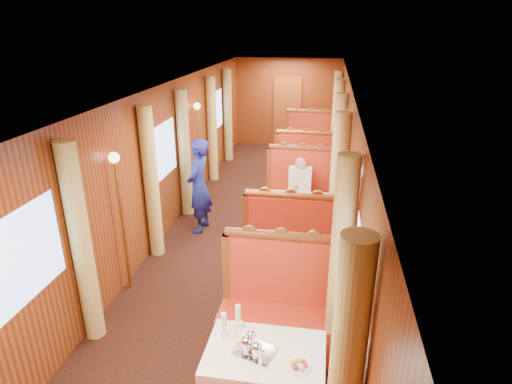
% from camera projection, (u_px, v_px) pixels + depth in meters
% --- Properties ---
extents(floor, '(3.00, 12.00, 0.01)m').
position_uv_depth(floor, '(251.00, 237.00, 7.34)').
color(floor, black).
rests_on(floor, ground).
extents(ceiling, '(3.00, 12.00, 0.01)m').
position_uv_depth(ceiling, '(251.00, 89.00, 6.41)').
color(ceiling, silver).
rests_on(ceiling, wall_left).
extents(wall_far, '(3.00, 0.01, 2.50)m').
position_uv_depth(wall_far, '(288.00, 103.00, 12.37)').
color(wall_far, brown).
rests_on(wall_far, floor).
extents(wall_left, '(0.01, 12.00, 2.50)m').
position_uv_depth(wall_left, '(162.00, 163.00, 7.11)').
color(wall_left, brown).
rests_on(wall_left, floor).
extents(wall_right, '(0.01, 12.00, 2.50)m').
position_uv_depth(wall_right, '(346.00, 173.00, 6.65)').
color(wall_right, brown).
rests_on(wall_right, floor).
extents(doorway_far, '(0.80, 0.04, 2.00)m').
position_uv_depth(doorway_far, '(287.00, 112.00, 12.44)').
color(doorway_far, brown).
rests_on(doorway_far, floor).
extents(table_near, '(1.05, 0.72, 0.75)m').
position_uv_depth(table_near, '(265.00, 384.00, 3.88)').
color(table_near, white).
rests_on(table_near, floor).
extents(banquette_near_aft, '(1.30, 0.55, 1.34)m').
position_uv_depth(banquette_near_aft, '(278.00, 311.00, 4.79)').
color(banquette_near_aft, '#B01314').
rests_on(banquette_near_aft, floor).
extents(table_mid, '(1.05, 0.72, 0.75)m').
position_uv_depth(table_mid, '(296.00, 220.00, 7.09)').
color(table_mid, white).
rests_on(table_mid, floor).
extents(banquette_mid_fwd, '(1.30, 0.55, 1.34)m').
position_uv_depth(banquette_mid_fwd, '(290.00, 247.00, 6.14)').
color(banquette_mid_fwd, '#B01314').
rests_on(banquette_mid_fwd, floor).
extents(banquette_mid_aft, '(1.30, 0.55, 1.34)m').
position_uv_depth(banquette_mid_aft, '(300.00, 195.00, 8.00)').
color(banquette_mid_aft, '#B01314').
rests_on(banquette_mid_aft, floor).
extents(table_far, '(1.05, 0.72, 0.75)m').
position_uv_depth(table_far, '(307.00, 158.00, 10.29)').
color(table_far, white).
rests_on(table_far, floor).
extents(banquette_far_fwd, '(1.30, 0.55, 1.34)m').
position_uv_depth(banquette_far_fwd, '(305.00, 170.00, 9.34)').
color(banquette_far_fwd, '#B01314').
rests_on(banquette_far_fwd, floor).
extents(banquette_far_aft, '(1.30, 0.55, 1.34)m').
position_uv_depth(banquette_far_aft, '(310.00, 145.00, 11.20)').
color(banquette_far_aft, '#B01314').
rests_on(banquette_far_aft, floor).
extents(tea_tray, '(0.40, 0.35, 0.01)m').
position_uv_depth(tea_tray, '(255.00, 351.00, 3.73)').
color(tea_tray, silver).
rests_on(tea_tray, table_near).
extents(teapot_left, '(0.19, 0.15, 0.14)m').
position_uv_depth(teapot_left, '(247.00, 348.00, 3.68)').
color(teapot_left, silver).
rests_on(teapot_left, tea_tray).
extents(teapot_right, '(0.19, 0.16, 0.13)m').
position_uv_depth(teapot_right, '(257.00, 353.00, 3.64)').
color(teapot_right, silver).
rests_on(teapot_right, tea_tray).
extents(teapot_back, '(0.18, 0.16, 0.12)m').
position_uv_depth(teapot_back, '(251.00, 340.00, 3.79)').
color(teapot_back, silver).
rests_on(teapot_back, tea_tray).
extents(fruit_plate, '(0.20, 0.20, 0.05)m').
position_uv_depth(fruit_plate, '(299.00, 366.00, 3.56)').
color(fruit_plate, white).
rests_on(fruit_plate, table_near).
extents(cup_inboard, '(0.08, 0.08, 0.26)m').
position_uv_depth(cup_inboard, '(224.00, 328.00, 3.87)').
color(cup_inboard, white).
rests_on(cup_inboard, table_near).
extents(cup_outboard, '(0.08, 0.08, 0.26)m').
position_uv_depth(cup_outboard, '(238.00, 320.00, 3.98)').
color(cup_outboard, white).
rests_on(cup_outboard, table_near).
extents(rose_vase_mid, '(0.06, 0.06, 0.36)m').
position_uv_depth(rose_vase_mid, '(296.00, 190.00, 6.85)').
color(rose_vase_mid, silver).
rests_on(rose_vase_mid, table_mid).
extents(rose_vase_far, '(0.06, 0.06, 0.36)m').
position_uv_depth(rose_vase_far, '(307.00, 136.00, 10.06)').
color(rose_vase_far, silver).
rests_on(rose_vase_far, table_far).
extents(window_left_near, '(0.01, 1.20, 0.90)m').
position_uv_depth(window_left_near, '(19.00, 260.00, 3.83)').
color(window_left_near, '#88ADDC').
rests_on(window_left_near, wall_left).
extents(curtain_left_near_b, '(0.22, 0.22, 2.35)m').
position_uv_depth(curtain_left_near_b, '(81.00, 246.00, 4.63)').
color(curtain_left_near_b, tan).
rests_on(curtain_left_near_b, floor).
extents(window_right_near, '(0.01, 1.20, 0.90)m').
position_uv_depth(window_right_near, '(358.00, 293.00, 3.37)').
color(window_right_near, '#88ADDC').
rests_on(window_right_near, wall_right).
extents(curtain_right_near_b, '(0.22, 0.22, 2.35)m').
position_uv_depth(curtain_right_near_b, '(340.00, 269.00, 4.20)').
color(curtain_right_near_b, tan).
rests_on(curtain_right_near_b, floor).
extents(window_left_mid, '(0.01, 1.20, 0.90)m').
position_uv_depth(window_left_mid, '(162.00, 151.00, 7.03)').
color(window_left_mid, '#88ADDC').
rests_on(window_left_mid, wall_left).
extents(curtain_left_mid_a, '(0.22, 0.22, 2.35)m').
position_uv_depth(curtain_left_mid_a, '(151.00, 184.00, 6.40)').
color(curtain_left_mid_a, tan).
rests_on(curtain_left_mid_a, floor).
extents(curtain_left_mid_b, '(0.22, 0.22, 2.35)m').
position_uv_depth(curtain_left_mid_b, '(185.00, 154.00, 7.83)').
color(curtain_left_mid_b, tan).
rests_on(curtain_left_mid_b, floor).
extents(window_right_mid, '(0.01, 1.20, 0.90)m').
position_uv_depth(window_right_mid, '(346.00, 160.00, 6.57)').
color(window_right_mid, '#88ADDC').
rests_on(window_right_mid, wall_right).
extents(curtain_right_mid_a, '(0.22, 0.22, 2.35)m').
position_uv_depth(curtain_right_mid_a, '(338.00, 195.00, 5.98)').
color(curtain_right_mid_a, tan).
rests_on(curtain_right_mid_a, floor).
extents(curtain_right_mid_b, '(0.22, 0.22, 2.35)m').
position_uv_depth(curtain_right_mid_b, '(337.00, 162.00, 7.41)').
color(curtain_right_mid_b, tan).
rests_on(curtain_right_mid_b, floor).
extents(window_left_far, '(0.01, 1.20, 0.90)m').
position_uv_depth(window_left_far, '(216.00, 111.00, 10.24)').
color(window_left_far, '#88ADDC').
rests_on(window_left_far, wall_left).
extents(curtain_left_far_a, '(0.22, 0.22, 2.35)m').
position_uv_depth(curtain_left_far_a, '(212.00, 130.00, 9.61)').
color(curtain_left_far_a, tan).
rests_on(curtain_left_far_a, floor).
extents(curtain_left_far_b, '(0.22, 0.22, 2.35)m').
position_uv_depth(curtain_left_far_b, '(228.00, 116.00, 11.04)').
color(curtain_left_far_b, tan).
rests_on(curtain_left_far_b, floor).
extents(window_right_far, '(0.01, 1.20, 0.90)m').
position_uv_depth(window_right_far, '(342.00, 115.00, 9.78)').
color(window_right_far, '#88ADDC').
rests_on(window_right_far, wall_right).
extents(curtain_right_far_a, '(0.22, 0.22, 2.35)m').
position_uv_depth(curtain_right_far_a, '(336.00, 135.00, 9.18)').
color(curtain_right_far_a, tan).
rests_on(curtain_right_far_a, floor).
extents(curtain_right_far_b, '(0.22, 0.22, 2.35)m').
position_uv_depth(curtain_right_far_b, '(336.00, 120.00, 10.61)').
color(curtain_right_far_b, tan).
rests_on(curtain_right_far_b, floor).
extents(sconce_left_fore, '(0.14, 0.14, 1.95)m').
position_uv_depth(sconce_left_fore, '(119.00, 195.00, 5.44)').
color(sconce_left_fore, '#BF8C3F').
rests_on(sconce_left_fore, floor).
extents(sconce_right_fore, '(0.14, 0.14, 1.95)m').
position_uv_depth(sconce_right_fore, '(342.00, 210.00, 5.01)').
color(sconce_right_fore, '#BF8C3F').
rests_on(sconce_right_fore, floor).
extents(sconce_left_aft, '(0.14, 0.14, 1.95)m').
position_uv_depth(sconce_left_aft, '(198.00, 131.00, 8.65)').
color(sconce_left_aft, '#BF8C3F').
rests_on(sconce_left_aft, floor).
extents(sconce_right_aft, '(0.14, 0.14, 1.95)m').
position_uv_depth(sconce_right_aft, '(339.00, 136.00, 8.21)').
color(sconce_right_aft, '#BF8C3F').
rests_on(sconce_right_aft, floor).
extents(steward, '(0.43, 0.62, 1.65)m').
position_uv_depth(steward, '(199.00, 186.00, 7.30)').
color(steward, navy).
rests_on(steward, floor).
extents(passenger, '(0.40, 0.44, 0.76)m').
position_uv_depth(passenger, '(300.00, 183.00, 7.65)').
color(passenger, beige).
rests_on(passenger, banquette_mid_aft).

